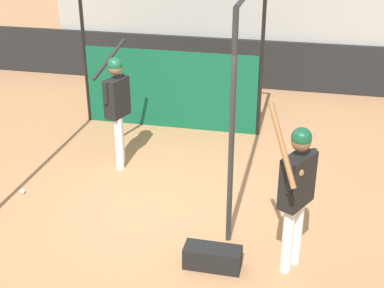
{
  "coord_description": "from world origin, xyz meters",
  "views": [
    {
      "loc": [
        1.98,
        -6.3,
        4.14
      ],
      "look_at": [
        0.52,
        0.2,
        1.02
      ],
      "focal_mm": 50.0,
      "sensor_mm": 36.0,
      "label": 1
    }
  ],
  "objects_px": {
    "player_batter": "(117,101)",
    "equipment_bag": "(213,257)",
    "player_waiting": "(297,186)",
    "baseball": "(22,192)"
  },
  "relations": [
    {
      "from": "player_waiting",
      "to": "equipment_bag",
      "type": "height_order",
      "value": "player_waiting"
    },
    {
      "from": "player_batter",
      "to": "equipment_bag",
      "type": "bearing_deg",
      "value": -123.49
    },
    {
      "from": "player_batter",
      "to": "baseball",
      "type": "relative_size",
      "value": 27.1
    },
    {
      "from": "player_batter",
      "to": "player_waiting",
      "type": "distance_m",
      "value": 3.63
    },
    {
      "from": "player_batter",
      "to": "player_waiting",
      "type": "height_order",
      "value": "player_waiting"
    },
    {
      "from": "player_batter",
      "to": "equipment_bag",
      "type": "relative_size",
      "value": 2.86
    },
    {
      "from": "player_batter",
      "to": "player_waiting",
      "type": "xyz_separation_m",
      "value": [
        2.94,
        -2.13,
        -0.01
      ]
    },
    {
      "from": "player_batter",
      "to": "equipment_bag",
      "type": "xyz_separation_m",
      "value": [
        2.02,
        -2.35,
        -1.0
      ]
    },
    {
      "from": "player_waiting",
      "to": "equipment_bag",
      "type": "distance_m",
      "value": 1.37
    },
    {
      "from": "equipment_bag",
      "to": "baseball",
      "type": "distance_m",
      "value": 3.35
    }
  ]
}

